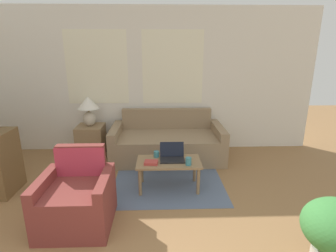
# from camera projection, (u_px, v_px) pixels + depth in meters

# --- Properties ---
(wall_back) EXTENTS (6.45, 0.06, 2.60)m
(wall_back) POSITION_uv_depth(u_px,v_px,m) (140.00, 81.00, 4.81)
(wall_back) COLOR white
(wall_back) RESTS_ON ground_plane
(rug) EXTENTS (1.56, 2.08, 0.01)m
(rug) POSITION_uv_depth(u_px,v_px,m) (168.00, 171.00, 4.16)
(rug) COLOR slate
(rug) RESTS_ON ground_plane
(couch) EXTENTS (1.92, 0.95, 0.81)m
(couch) POSITION_uv_depth(u_px,v_px,m) (167.00, 143.00, 4.65)
(couch) COLOR #937A5B
(couch) RESTS_ON ground_plane
(armchair) EXTENTS (0.74, 0.71, 0.82)m
(armchair) POSITION_uv_depth(u_px,v_px,m) (78.00, 200.00, 2.86)
(armchair) COLOR brown
(armchair) RESTS_ON ground_plane
(side_table) EXTENTS (0.46, 0.46, 0.55)m
(side_table) POSITION_uv_depth(u_px,v_px,m) (91.00, 140.00, 4.74)
(side_table) COLOR #937551
(side_table) RESTS_ON ground_plane
(table_lamp) EXTENTS (0.37, 0.37, 0.52)m
(table_lamp) POSITION_uv_depth(u_px,v_px,m) (88.00, 108.00, 4.57)
(table_lamp) COLOR beige
(table_lamp) RESTS_ON side_table
(coffee_table) EXTENTS (0.87, 0.46, 0.41)m
(coffee_table) POSITION_uv_depth(u_px,v_px,m) (169.00, 165.00, 3.56)
(coffee_table) COLOR #8E704C
(coffee_table) RESTS_ON ground_plane
(laptop) EXTENTS (0.33, 0.26, 0.22)m
(laptop) POSITION_uv_depth(u_px,v_px,m) (172.00, 156.00, 3.58)
(laptop) COLOR black
(laptop) RESTS_ON coffee_table
(cup_navy) EXTENTS (0.08, 0.08, 0.10)m
(cup_navy) POSITION_uv_depth(u_px,v_px,m) (188.00, 161.00, 3.41)
(cup_navy) COLOR teal
(cup_navy) RESTS_ON coffee_table
(cup_yellow) EXTENTS (0.08, 0.08, 0.09)m
(cup_yellow) POSITION_uv_depth(u_px,v_px,m) (156.00, 154.00, 3.67)
(cup_yellow) COLOR teal
(cup_yellow) RESTS_ON coffee_table
(book_red) EXTENTS (0.19, 0.15, 0.04)m
(book_red) POSITION_uv_depth(u_px,v_px,m) (151.00, 162.00, 3.45)
(book_red) COLOR #B23D38
(book_red) RESTS_ON coffee_table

